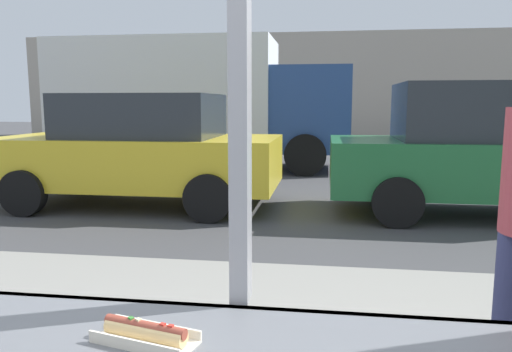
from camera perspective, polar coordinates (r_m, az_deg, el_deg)
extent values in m
plane|color=#424244|center=(9.33, 6.63, -1.13)|extent=(60.00, 60.00, 0.00)
cube|color=gray|center=(3.18, 3.30, -19.26)|extent=(16.00, 2.80, 0.12)
cube|color=#404245|center=(1.37, -2.15, -15.32)|extent=(2.34, 0.02, 0.02)
cube|color=#9E9EA3|center=(1.31, -1.90, 14.36)|extent=(0.05, 0.08, 1.35)
cube|color=#A89E8E|center=(22.82, 7.68, 10.30)|extent=(28.00, 1.20, 4.66)
cube|color=beige|center=(1.21, -12.70, -18.18)|extent=(0.25, 0.15, 0.01)
cube|color=beige|center=(1.17, -14.08, -18.56)|extent=(0.23, 0.06, 0.03)
cube|color=beige|center=(1.24, -11.44, -16.91)|extent=(0.23, 0.06, 0.03)
cylinder|color=#DBB77A|center=(1.20, -12.74, -17.20)|extent=(0.21, 0.09, 0.04)
cylinder|color=brown|center=(1.20, -12.76, -16.68)|extent=(0.21, 0.08, 0.03)
cube|color=red|center=(1.17, -10.78, -16.64)|extent=(0.01, 0.01, 0.01)
cube|color=red|center=(1.16, -9.88, -16.85)|extent=(0.01, 0.01, 0.01)
cube|color=#337A2D|center=(1.21, -14.31, -15.77)|extent=(0.02, 0.02, 0.01)
cube|color=beige|center=(1.20, -13.50, -15.97)|extent=(0.02, 0.01, 0.01)
cube|color=gold|center=(7.61, -13.51, 1.73)|extent=(4.19, 1.86, 0.72)
cube|color=#282D33|center=(7.53, -12.95, 6.85)|extent=(2.18, 1.64, 0.63)
cylinder|color=black|center=(8.19, -2.52, -0.14)|extent=(0.64, 0.18, 0.64)
cylinder|color=black|center=(6.39, -5.59, -2.58)|extent=(0.64, 0.18, 0.64)
cylinder|color=black|center=(9.03, -18.95, 0.21)|extent=(0.64, 0.18, 0.64)
cylinder|color=black|center=(7.45, -25.43, -1.81)|extent=(0.64, 0.18, 0.64)
cube|color=#236B38|center=(7.42, 25.64, 0.98)|extent=(4.34, 1.72, 0.72)
cube|color=#282D33|center=(7.33, 24.97, 6.79)|extent=(2.26, 1.52, 0.77)
cylinder|color=black|center=(8.03, 14.43, -0.57)|extent=(0.64, 0.18, 0.64)
cylinder|color=black|center=(6.35, 16.10, -2.96)|extent=(0.64, 0.18, 0.64)
cube|color=silver|center=(12.13, -10.37, 9.19)|extent=(5.18, 2.20, 2.56)
cube|color=navy|center=(11.52, 6.03, 7.67)|extent=(1.90, 2.10, 1.90)
cylinder|color=black|center=(12.62, 6.15, 3.41)|extent=(0.90, 0.24, 0.90)
cylinder|color=black|center=(10.53, 5.74, 2.43)|extent=(0.90, 0.24, 0.90)
cylinder|color=black|center=(13.53, -12.60, 3.59)|extent=(0.90, 0.24, 0.90)
cylinder|color=black|center=(11.51, -16.46, 2.64)|extent=(0.90, 0.24, 0.90)
cylinder|color=navy|center=(2.64, 27.21, -14.75)|extent=(0.14, 0.14, 0.84)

